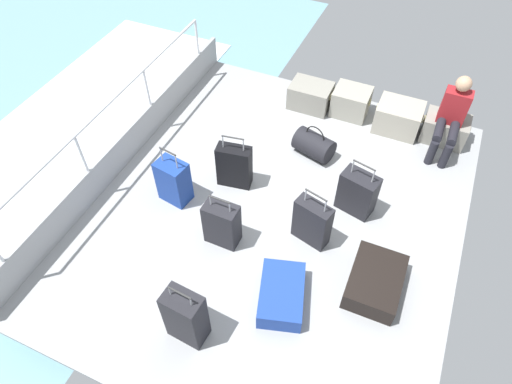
# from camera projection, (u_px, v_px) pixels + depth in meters

# --- Properties ---
(ground_plane) EXTENTS (4.40, 5.20, 0.06)m
(ground_plane) POSITION_uv_depth(u_px,v_px,m) (276.00, 211.00, 5.68)
(ground_plane) COLOR #939699
(gunwale_port) EXTENTS (0.06, 5.20, 0.45)m
(gunwale_port) POSITION_uv_depth(u_px,v_px,m) (125.00, 148.00, 6.06)
(gunwale_port) COLOR #939699
(gunwale_port) RESTS_ON ground_plane
(railing_port) EXTENTS (0.04, 4.20, 1.02)m
(railing_port) POSITION_uv_depth(u_px,v_px,m) (116.00, 115.00, 5.64)
(railing_port) COLOR silver
(railing_port) RESTS_ON ground_plane
(sea_wake) EXTENTS (12.00, 12.00, 0.01)m
(sea_wake) POSITION_uv_depth(u_px,v_px,m) (54.00, 149.00, 6.87)
(sea_wake) COLOR #6B99A8
(sea_wake) RESTS_ON ground_plane
(cargo_crate_0) EXTENTS (0.64, 0.44, 0.38)m
(cargo_crate_0) POSITION_uv_depth(u_px,v_px,m) (310.00, 96.00, 6.86)
(cargo_crate_0) COLOR gray
(cargo_crate_0) RESTS_ON ground_plane
(cargo_crate_1) EXTENTS (0.55, 0.45, 0.41)m
(cargo_crate_1) POSITION_uv_depth(u_px,v_px,m) (351.00, 102.00, 6.74)
(cargo_crate_1) COLOR gray
(cargo_crate_1) RESTS_ON ground_plane
(cargo_crate_2) EXTENTS (0.66, 0.49, 0.42)m
(cargo_crate_2) POSITION_uv_depth(u_px,v_px,m) (398.00, 117.00, 6.50)
(cargo_crate_2) COLOR #9E9989
(cargo_crate_2) RESTS_ON ground_plane
(cargo_crate_3) EXTENTS (0.63, 0.42, 0.37)m
(cargo_crate_3) POSITION_uv_depth(u_px,v_px,m) (445.00, 129.00, 6.37)
(cargo_crate_3) COLOR gray
(cargo_crate_3) RESTS_ON ground_plane
(passenger_seated) EXTENTS (0.34, 0.66, 1.07)m
(passenger_seated) POSITION_uv_depth(u_px,v_px,m) (452.00, 116.00, 5.98)
(passenger_seated) COLOR maroon
(passenger_seated) RESTS_ON ground_plane
(suitcase_0) EXTENTS (0.48, 0.35, 0.77)m
(suitcase_0) POSITION_uv_depth(u_px,v_px,m) (357.00, 193.00, 5.46)
(suitcase_0) COLOR black
(suitcase_0) RESTS_ON ground_plane
(suitcase_1) EXTENTS (0.63, 0.80, 0.24)m
(suitcase_1) POSITION_uv_depth(u_px,v_px,m) (282.00, 295.00, 4.76)
(suitcase_1) COLOR navy
(suitcase_1) RESTS_ON ground_plane
(suitcase_2) EXTENTS (0.46, 0.29, 0.78)m
(suitcase_2) POSITION_uv_depth(u_px,v_px,m) (312.00, 222.00, 5.16)
(suitcase_2) COLOR black
(suitcase_2) RESTS_ON ground_plane
(suitcase_3) EXTENTS (0.41, 0.31, 0.82)m
(suitcase_3) POSITION_uv_depth(u_px,v_px,m) (174.00, 181.00, 5.57)
(suitcase_3) COLOR navy
(suitcase_3) RESTS_ON ground_plane
(suitcase_4) EXTENTS (0.39, 0.27, 0.82)m
(suitcase_4) POSITION_uv_depth(u_px,v_px,m) (186.00, 317.00, 4.36)
(suitcase_4) COLOR black
(suitcase_4) RESTS_ON ground_plane
(suitcase_5) EXTENTS (0.45, 0.26, 0.79)m
(suitcase_5) POSITION_uv_depth(u_px,v_px,m) (234.00, 166.00, 5.73)
(suitcase_5) COLOR black
(suitcase_5) RESTS_ON ground_plane
(suitcase_6) EXTENTS (0.55, 0.76, 0.25)m
(suitcase_6) POSITION_uv_depth(u_px,v_px,m) (375.00, 282.00, 4.86)
(suitcase_6) COLOR black
(suitcase_6) RESTS_ON ground_plane
(suitcase_7) EXTENTS (0.39, 0.24, 0.73)m
(suitcase_7) POSITION_uv_depth(u_px,v_px,m) (222.00, 224.00, 5.15)
(suitcase_7) COLOR black
(suitcase_7) RESTS_ON ground_plane
(duffel_bag) EXTENTS (0.59, 0.46, 0.48)m
(duffel_bag) POSITION_uv_depth(u_px,v_px,m) (314.00, 145.00, 6.18)
(duffel_bag) COLOR black
(duffel_bag) RESTS_ON ground_plane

